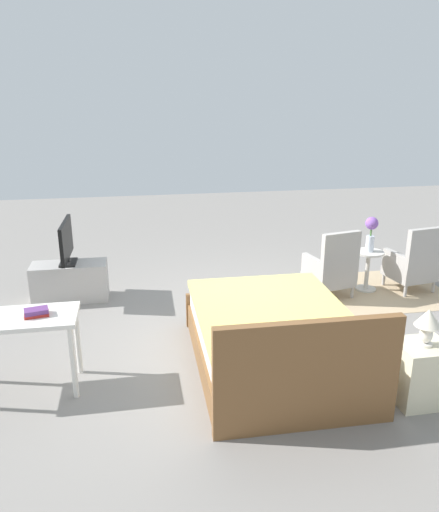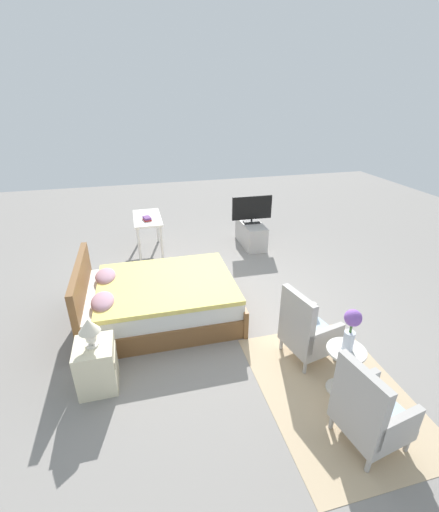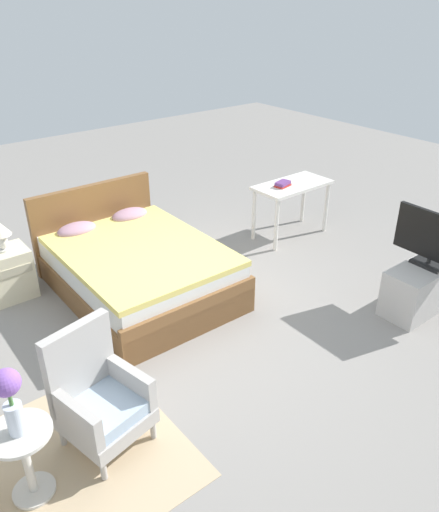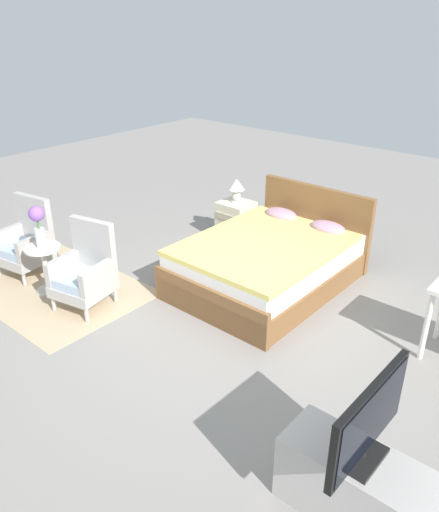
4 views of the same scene
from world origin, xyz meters
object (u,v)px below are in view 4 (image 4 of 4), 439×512
Objects in this scene: tv_stand at (357,488)px; tv_flatscreen at (369,422)px; side_table at (45,264)px; flower_vase at (38,222)px; table_lamp at (236,187)px; armchair_by_window_right at (86,273)px; bed at (270,261)px; armchair_by_window_left at (26,243)px; nightstand at (236,221)px.

tv_flatscreen is at bearing -1.31° from tv_stand.
tv_flatscreen is (3.98, -0.36, 0.44)m from side_table.
flower_vase reaches higher than table_lamp.
armchair_by_window_right is at bearing -93.40° from table_lamp.
bed is 2.60m from flower_vase.
armchair_by_window_left reaches higher than nightstand.
side_table is 0.50m from flower_vase.
bed reaches higher than side_table.
table_lamp is at bearing 74.11° from side_table.
bed is 4.41× the size of flower_vase.
armchair_by_window_left is 1.67× the size of nightstand.
flower_vase is 4.03m from tv_stand.
tv_flatscreen reaches higher than table_lamp.
armchair_by_window_right is at bearing 12.72° from flower_vase.
table_lamp is (1.32, 2.39, 0.38)m from armchair_by_window_left.
flower_vase is at bearing -12.30° from armchair_by_window_left.
armchair_by_window_right is 1.65× the size of side_table.
armchair_by_window_right is at bearing 171.80° from tv_stand.
armchair_by_window_right is 0.96× the size of tv_stand.
armchair_by_window_left is at bearing 167.70° from flower_vase.
side_table reaches higher than nightstand.
armchair_by_window_right is at bearing 171.81° from tv_flatscreen.
tv_flatscreen reaches higher than armchair_by_window_left.
armchair_by_window_right is 2.40m from nightstand.
side_table is 1.17× the size of flower_vase.
armchair_by_window_right is (1.17, -0.00, 0.00)m from armchair_by_window_left.
tv_stand is (3.40, -0.49, -0.13)m from armchair_by_window_right.
flower_vase reaches higher than armchair_by_window_left.
side_table is (-0.58, -0.13, -0.03)m from armchair_by_window_right.
nightstand is at bearing 86.60° from armchair_by_window_right.
table_lamp is (0.72, 2.52, 0.42)m from side_table.
flower_vase is at bearing 174.84° from tv_flatscreen.
armchair_by_window_left is 0.61m from side_table.
side_table is 3.99m from tv_stand.
bed is at bearing 52.73° from armchair_by_window_right.
tv_flatscreen is at bearing -5.16° from side_table.
bed reaches higher than armchair_by_window_right.
armchair_by_window_right is 2.79× the size of table_lamp.
tv_stand is 0.54m from tv_flatscreen.
armchair_by_window_right reaches higher than nightstand.
nightstand is 4.35m from tv_stand.
tv_flatscreen reaches higher than nightstand.
flower_vase is 2.69m from nightstand.
flower_vase is 0.87× the size of nightstand.
side_table is at bearing 174.84° from tv_flatscreen.
tv_flatscreen is at bearing -8.19° from armchair_by_window_right.
table_lamp reaches higher than nightstand.
flower_vase is 3.99m from tv_flatscreen.
tv_stand is (4.57, -0.49, -0.13)m from armchair_by_window_left.
armchair_by_window_right is 3.46m from tv_flatscreen.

